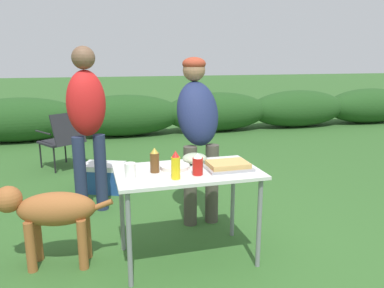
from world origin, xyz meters
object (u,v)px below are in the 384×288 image
object	(u,v)px
beer_bottle	(155,161)
dog	(49,212)
standing_person_with_beanie	(87,116)
cooler_box	(104,177)
food_tray	(228,166)
paper_cup_stack	(130,170)
ketchup_bottle	(198,165)
mustard_bottle	(176,166)
mixing_bowl	(195,158)
camp_chair_green_behind_table	(63,137)
folding_table	(188,180)
standing_person_in_olive_jacket	(198,123)
plate_stack	(175,167)

from	to	relation	value
beer_bottle	dog	xyz separation A→B (m)	(-0.79, 0.16, -0.39)
standing_person_with_beanie	beer_bottle	bearing A→B (deg)	-82.28
standing_person_with_beanie	cooler_box	bearing A→B (deg)	61.63
food_tray	paper_cup_stack	xyz separation A→B (m)	(-0.76, -0.01, 0.03)
paper_cup_stack	beer_bottle	distance (m)	0.21
cooler_box	beer_bottle	bearing A→B (deg)	-56.88
ketchup_bottle	standing_person_with_beanie	size ratio (longest dim) A/B	0.10
paper_cup_stack	mustard_bottle	distance (m)	0.33
mustard_bottle	beer_bottle	distance (m)	0.23
ketchup_bottle	standing_person_with_beanie	xyz separation A→B (m)	(-0.77, 1.31, 0.20)
mixing_bowl	ketchup_bottle	xyz separation A→B (m)	(-0.06, -0.30, 0.04)
camp_chair_green_behind_table	cooler_box	xyz separation A→B (m)	(0.51, -1.09, -0.30)
folding_table	standing_person_in_olive_jacket	world-z (taller)	standing_person_in_olive_jacket
food_tray	cooler_box	xyz separation A→B (m)	(-0.89, 1.84, -0.60)
standing_person_in_olive_jacket	cooler_box	size ratio (longest dim) A/B	2.81
plate_stack	mixing_bowl	bearing A→B (deg)	28.80
ketchup_bottle	mixing_bowl	bearing A→B (deg)	78.16
mustard_bottle	camp_chair_green_behind_table	distance (m)	3.22
ketchup_bottle	plate_stack	bearing A→B (deg)	123.53
standing_person_in_olive_jacket	plate_stack	bearing A→B (deg)	-121.83
food_tray	camp_chair_green_behind_table	world-z (taller)	camp_chair_green_behind_table
plate_stack	mustard_bottle	distance (m)	0.26
mustard_bottle	standing_person_in_olive_jacket	world-z (taller)	standing_person_in_olive_jacket
mixing_bowl	dog	bearing A→B (deg)	179.52
folding_table	beer_bottle	size ratio (longest dim) A/B	5.78
food_tray	mustard_bottle	xyz separation A→B (m)	(-0.45, -0.13, 0.07)
mixing_bowl	ketchup_bottle	size ratio (longest dim) A/B	1.23
mixing_bowl	dog	world-z (taller)	mixing_bowl
food_tray	standing_person_in_olive_jacket	distance (m)	0.79
food_tray	standing_person_with_beanie	distance (m)	1.63
beer_bottle	camp_chair_green_behind_table	xyz separation A→B (m)	(-0.84, 2.86, -0.36)
standing_person_with_beanie	camp_chair_green_behind_table	distance (m)	1.82
cooler_box	standing_person_with_beanie	bearing A→B (deg)	-81.16
food_tray	plate_stack	world-z (taller)	food_tray
standing_person_in_olive_jacket	ketchup_bottle	bearing A→B (deg)	-107.97
food_tray	standing_person_in_olive_jacket	size ratio (longest dim) A/B	0.22
plate_stack	standing_person_in_olive_jacket	world-z (taller)	standing_person_in_olive_jacket
mixing_bowl	camp_chair_green_behind_table	size ratio (longest dim) A/B	0.24
folding_table	ketchup_bottle	size ratio (longest dim) A/B	6.72
beer_bottle	folding_table	bearing A→B (deg)	-4.83
food_tray	paper_cup_stack	bearing A→B (deg)	-179.03
camp_chair_green_behind_table	folding_table	bearing A→B (deg)	-102.26
folding_table	food_tray	distance (m)	0.33
beer_bottle	plate_stack	bearing A→B (deg)	16.15
plate_stack	cooler_box	distance (m)	1.88
plate_stack	standing_person_in_olive_jacket	size ratio (longest dim) A/B	0.15
beer_bottle	standing_person_in_olive_jacket	xyz separation A→B (m)	(0.54, 0.69, 0.15)
folding_table	dog	size ratio (longest dim) A/B	1.19
beer_bottle	mustard_bottle	bearing A→B (deg)	-59.75
ketchup_bottle	beer_bottle	distance (m)	0.33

